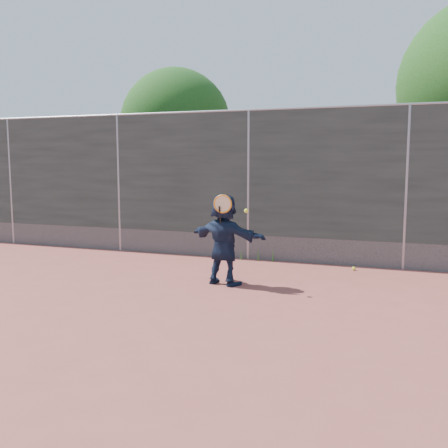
% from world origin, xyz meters
% --- Properties ---
extents(ground, '(80.00, 80.00, 0.00)m').
position_xyz_m(ground, '(0.00, 0.00, 0.00)').
color(ground, '#9E4C42').
rests_on(ground, ground).
extents(player, '(1.44, 0.78, 1.48)m').
position_xyz_m(player, '(0.25, 1.32, 0.74)').
color(player, '#15223B').
rests_on(player, ground).
extents(ball_ground, '(0.07, 0.07, 0.07)m').
position_xyz_m(ball_ground, '(2.15, 3.10, 0.03)').
color(ball_ground, '#D8F135').
rests_on(ball_ground, ground).
extents(fence, '(20.00, 0.06, 3.03)m').
position_xyz_m(fence, '(-0.00, 3.50, 1.58)').
color(fence, '#38423D').
rests_on(fence, ground).
extents(swing_action, '(0.58, 0.19, 0.51)m').
position_xyz_m(swing_action, '(0.34, 1.11, 1.30)').
color(swing_action, orange).
rests_on(swing_action, ground).
extents(tree_left, '(3.15, 3.00, 4.53)m').
position_xyz_m(tree_left, '(-2.85, 6.55, 2.94)').
color(tree_left, '#382314').
rests_on(tree_left, ground).
extents(weed_clump, '(0.68, 0.07, 0.30)m').
position_xyz_m(weed_clump, '(0.29, 3.38, 0.13)').
color(weed_clump, '#387226').
rests_on(weed_clump, ground).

